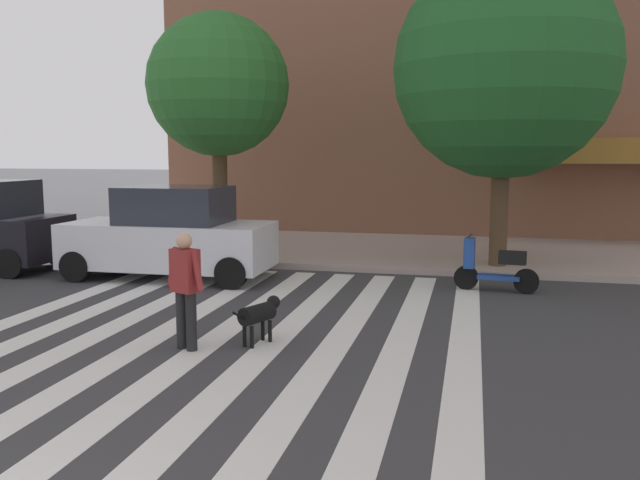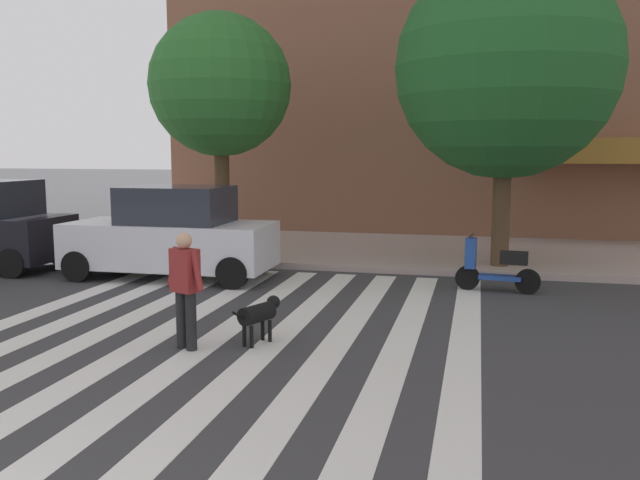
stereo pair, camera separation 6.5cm
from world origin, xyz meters
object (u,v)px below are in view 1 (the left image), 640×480
object	(u,v)px
street_tree_middle	(504,68)
pedestrian_dog_walker	(185,284)
dog_on_leash	(260,313)
street_tree_nearest	(218,86)
parked_car_behind_first	(170,235)
parked_scooter	(496,267)

from	to	relation	value
street_tree_middle	pedestrian_dog_walker	bearing A→B (deg)	-121.70
street_tree_middle	dog_on_leash	size ratio (longest dim) A/B	7.49
street_tree_nearest	pedestrian_dog_walker	bearing A→B (deg)	-71.81
parked_car_behind_first	parked_scooter	world-z (taller)	parked_car_behind_first
street_tree_middle	pedestrian_dog_walker	xyz separation A→B (m)	(-4.42, -7.15, -3.64)
parked_car_behind_first	street_tree_nearest	bearing A→B (deg)	90.73
pedestrian_dog_walker	dog_on_leash	bearing A→B (deg)	29.05
parked_car_behind_first	pedestrian_dog_walker	xyz separation A→B (m)	(2.53, -4.78, -0.01)
parked_car_behind_first	pedestrian_dog_walker	size ratio (longest dim) A/B	2.71
street_tree_nearest	dog_on_leash	size ratio (longest dim) A/B	6.60
pedestrian_dog_walker	street_tree_nearest	bearing A→B (deg)	108.19
parked_scooter	street_tree_nearest	world-z (taller)	street_tree_nearest
parked_scooter	dog_on_leash	bearing A→B (deg)	-127.60
street_tree_nearest	pedestrian_dog_walker	size ratio (longest dim) A/B	3.70
parked_car_behind_first	street_tree_nearest	world-z (taller)	street_tree_nearest
parked_scooter	pedestrian_dog_walker	size ratio (longest dim) A/B	1.00
pedestrian_dog_walker	parked_scooter	bearing A→B (deg)	48.81
street_tree_middle	pedestrian_dog_walker	distance (m)	9.16
pedestrian_dog_walker	dog_on_leash	world-z (taller)	pedestrian_dog_walker
street_tree_nearest	dog_on_leash	xyz separation A→B (m)	(3.48, -7.32, -3.94)
pedestrian_dog_walker	dog_on_leash	size ratio (longest dim) A/B	1.79
street_tree_nearest	street_tree_middle	bearing A→B (deg)	-5.48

